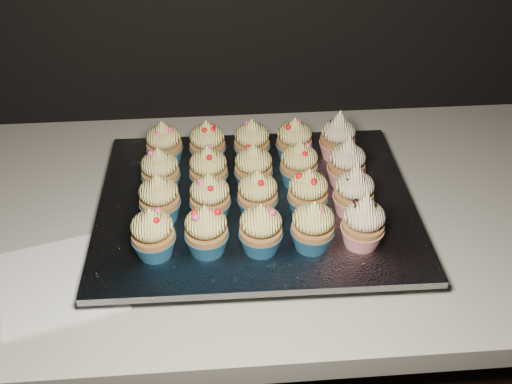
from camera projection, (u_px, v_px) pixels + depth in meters
cabinet at (274, 367)px, 1.26m from camera, size 2.40×0.60×0.86m
worktop at (279, 212)px, 0.98m from camera, size 2.44×0.64×0.04m
napkin at (63, 280)px, 0.83m from camera, size 0.21×0.21×0.00m
baking_tray at (256, 211)px, 0.94m from camera, size 0.47×0.36×0.02m
foil_lining at (256, 203)px, 0.93m from camera, size 0.51×0.40×0.01m
cupcake_0 at (153, 234)px, 0.81m from camera, size 0.06×0.06×0.08m
cupcake_1 at (206, 231)px, 0.81m from camera, size 0.06×0.06×0.08m
cupcake_2 at (261, 229)px, 0.81m from camera, size 0.06×0.06×0.08m
cupcake_3 at (313, 226)px, 0.82m from camera, size 0.06×0.06×0.08m
cupcake_4 at (363, 223)px, 0.82m from camera, size 0.06×0.06×0.10m
cupcake_5 at (159, 199)px, 0.87m from camera, size 0.06×0.06×0.08m
cupcake_6 at (210, 198)px, 0.87m from camera, size 0.06×0.06×0.08m
cupcake_7 at (258, 195)px, 0.88m from camera, size 0.06×0.06×0.08m
cupcake_8 at (308, 193)px, 0.88m from camera, size 0.06×0.06×0.08m
cupcake_9 at (354, 192)px, 0.88m from camera, size 0.06×0.06×0.10m
cupcake_10 at (160, 171)px, 0.92m from camera, size 0.06×0.06×0.08m
cupcake_11 at (209, 170)px, 0.93m from camera, size 0.06×0.06×0.08m
cupcake_12 at (254, 168)px, 0.93m from camera, size 0.06×0.06×0.08m
cupcake_13 at (299, 165)px, 0.94m from camera, size 0.06×0.06×0.08m
cupcake_14 at (347, 163)px, 0.94m from camera, size 0.06×0.06×0.10m
cupcake_15 at (164, 144)px, 0.99m from camera, size 0.06×0.06×0.08m
cupcake_16 at (207, 144)px, 0.99m from camera, size 0.06×0.06×0.08m
cupcake_17 at (252, 142)px, 0.99m from camera, size 0.06×0.06×0.08m
cupcake_18 at (294, 141)px, 0.99m from camera, size 0.06×0.06×0.08m
cupcake_19 at (338, 137)px, 1.00m from camera, size 0.06×0.06×0.10m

